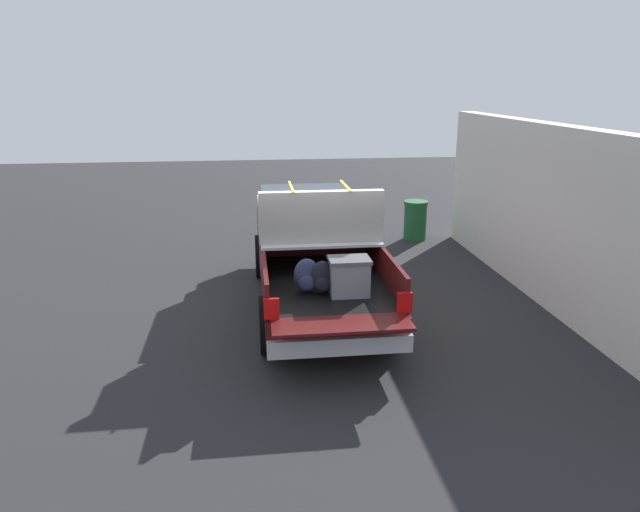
{
  "coord_description": "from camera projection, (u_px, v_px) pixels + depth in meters",
  "views": [
    {
      "loc": [
        -9.59,
        1.11,
        3.85
      ],
      "look_at": [
        -0.6,
        0.0,
        1.1
      ],
      "focal_mm": 32.6,
      "sensor_mm": 36.0,
      "label": 1
    }
  ],
  "objects": [
    {
      "name": "ground_plane",
      "position": [
        316.0,
        305.0,
        10.36
      ],
      "size": [
        40.0,
        40.0,
        0.0
      ],
      "primitive_type": "plane",
      "color": "#262628"
    },
    {
      "name": "pickup_truck",
      "position": [
        314.0,
        248.0,
        10.41
      ],
      "size": [
        6.05,
        2.06,
        2.23
      ],
      "color": "#470F0F",
      "rests_on": "ground_plane"
    },
    {
      "name": "building_facade",
      "position": [
        560.0,
        219.0,
        9.94
      ],
      "size": [
        9.51,
        0.36,
        3.13
      ],
      "primitive_type": "cube",
      "color": "silver",
      "rests_on": "ground_plane"
    },
    {
      "name": "trash_can",
      "position": [
        415.0,
        220.0,
        14.53
      ],
      "size": [
        0.6,
        0.6,
        0.98
      ],
      "color": "#1E592D",
      "rests_on": "ground_plane"
    }
  ]
}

